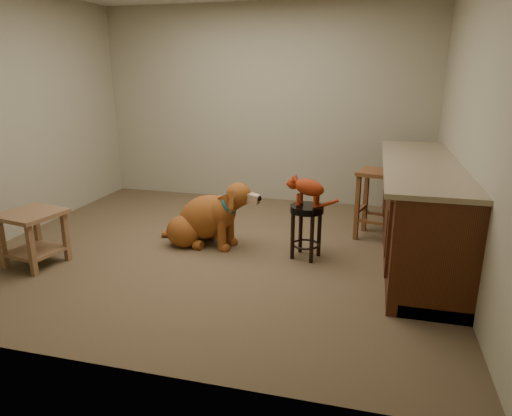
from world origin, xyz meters
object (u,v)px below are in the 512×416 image
(padded_stool, at_px, (306,221))
(wood_stool, at_px, (376,203))
(tabby_kitten, at_px, (306,188))
(golden_retriever, at_px, (206,219))
(side_table, at_px, (33,230))

(padded_stool, distance_m, wood_stool, 0.98)
(tabby_kitten, bearing_deg, padded_stool, -5.72)
(wood_stool, distance_m, golden_retriever, 1.82)
(side_table, relative_size, golden_retriever, 0.50)
(side_table, bearing_deg, wood_stool, 26.71)
(padded_stool, relative_size, side_table, 0.91)
(wood_stool, relative_size, tabby_kitten, 1.45)
(wood_stool, relative_size, side_table, 1.28)
(golden_retriever, bearing_deg, side_table, -138.69)
(golden_retriever, distance_m, tabby_kitten, 1.13)
(padded_stool, distance_m, golden_retriever, 1.07)
(wood_stool, height_order, golden_retriever, wood_stool)
(wood_stool, xyz_separation_m, tabby_kitten, (-0.65, -0.73, 0.31))
(padded_stool, bearing_deg, tabby_kitten, 160.49)
(side_table, height_order, tabby_kitten, tabby_kitten)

